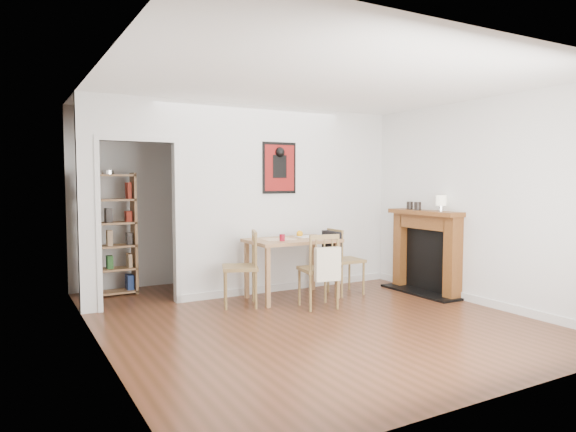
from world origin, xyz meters
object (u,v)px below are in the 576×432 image
dining_table (292,246)px  notebook (306,237)px  chair_left (240,268)px  ceramic_jar_b (410,205)px  chair_right (345,260)px  mantel_lamp (441,201)px  chair_front (319,270)px  fireplace (426,249)px  orange_fruit (300,234)px  red_glass (282,238)px  bookshelf (109,235)px  ceramic_jar_a (418,206)px

dining_table → notebook: size_ratio=4.39×
chair_left → ceramic_jar_b: 2.66m
chair_right → mantel_lamp: (1.01, -0.79, 0.82)m
chair_left → chair_front: (0.82, -0.55, -0.00)m
fireplace → ceramic_jar_b: size_ratio=11.19×
chair_front → orange_fruit: 0.85m
fireplace → red_glass: (-2.06, 0.46, 0.23)m
chair_right → bookshelf: bearing=152.1°
notebook → mantel_lamp: 1.87m
dining_table → ceramic_jar_b: (1.76, -0.33, 0.51)m
chair_left → orange_fruit: 1.08m
chair_front → ceramic_jar_a: size_ratio=8.08×
chair_front → fireplace: 1.79m
chair_left → chair_right: (1.55, -0.07, -0.00)m
chair_right → red_glass: bearing=-178.2°
chair_right → chair_front: (-0.73, -0.47, -0.00)m
dining_table → ceramic_jar_b: size_ratio=10.49×
dining_table → bookshelf: bookshelf is taller
ceramic_jar_b → ceramic_jar_a: bearing=-100.8°
ceramic_jar_a → ceramic_jar_b: bearing=79.2°
chair_left → ceramic_jar_b: size_ratio=8.51×
fireplace → chair_right: bearing=154.9°
chair_right → orange_fruit: 0.73m
chair_front → mantel_lamp: size_ratio=4.25×
notebook → ceramic_jar_b: 1.59m
dining_table → chair_left: chair_left is taller
chair_left → ceramic_jar_b: bearing=-6.3°
chair_left → notebook: chair_left is taller
fireplace → orange_fruit: 1.80m
mantel_lamp → chair_left: bearing=161.4°
bookshelf → mantel_lamp: 4.53m
dining_table → chair_right: size_ratio=1.28×
fireplace → dining_table: bearing=161.3°
red_glass → ceramic_jar_b: 2.04m
chair_left → ceramic_jar_a: ceramic_jar_a is taller
chair_right → fireplace: 1.17m
chair_right → mantel_lamp: mantel_lamp is taller
chair_right → ceramic_jar_b: 1.25m
chair_right → ceramic_jar_b: (0.99, -0.21, 0.74)m
dining_table → fireplace: size_ratio=0.94×
chair_left → fireplace: size_ratio=0.76×
fireplace → mantel_lamp: size_ratio=5.70×
fireplace → notebook: size_ratio=4.69×
notebook → mantel_lamp: bearing=-33.8°
chair_left → mantel_lamp: bearing=-18.6°
notebook → chair_left: bearing=-172.4°
red_glass → mantel_lamp: mantel_lamp is taller
mantel_lamp → red_glass: bearing=159.4°
chair_front → mantel_lamp: 1.95m
mantel_lamp → ceramic_jar_a: 0.39m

